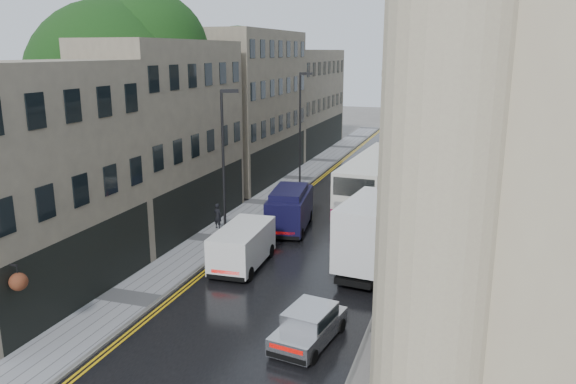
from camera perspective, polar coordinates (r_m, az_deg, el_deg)
The scene contains 15 objects.
road at distance 38.11m, azimuth 5.85°, elevation -1.92°, with size 9.00×85.00×0.02m, color black.
left_sidewalk at distance 39.70m, azimuth -2.41°, elevation -1.12°, with size 2.70×85.00×0.12m, color gray.
right_sidewalk at distance 37.38m, azimuth 13.97°, elevation -2.51°, with size 1.80×85.00×0.12m, color slate.
old_shop_row at distance 42.23m, azimuth -5.91°, elevation 7.94°, with size 4.50×56.00×12.00m, color gray, non-canonical shape.
modern_block at distance 34.59m, azimuth 22.62°, elevation 7.25°, with size 8.00×40.00×14.00m, color #C3B791, non-canonical shape.
tree_near at distance 34.97m, azimuth -17.35°, elevation 7.67°, with size 10.56×10.56×13.89m, color black, non-canonical shape.
tree_far at distance 46.07m, azimuth -7.55°, elevation 8.70°, with size 9.24×9.24×12.46m, color black, non-canonical shape.
cream_bus at distance 36.74m, azimuth 5.76°, elevation 0.23°, with size 2.83×12.45×3.39m, color white, non-canonical shape.
white_lorry at distance 26.52m, azimuth 5.64°, elevation -4.92°, with size 2.12×7.07×3.71m, color white, non-canonical shape.
silver_hatchback at distance 20.50m, azimuth -1.38°, elevation -14.41°, with size 1.61×3.68×1.38m, color #B2B3B7, non-canonical shape.
white_van at distance 26.99m, azimuth -7.69°, elevation -6.44°, with size 2.00×4.66×2.11m, color white, non-canonical shape.
navy_van at distance 32.22m, azimuth -2.05°, elevation -2.37°, with size 2.09×5.23×2.67m, color black, non-canonical shape.
pedestrian at distance 33.91m, azimuth -7.16°, elevation -2.44°, with size 0.56×0.37×1.55m, color black.
lamp_post_near at distance 30.36m, azimuth -6.57°, elevation 2.31°, with size 0.95×0.21×8.41m, color black, non-canonical shape.
lamp_post_far at distance 44.23m, azimuth 1.23°, elevation 6.33°, with size 0.98×0.22×8.75m, color black, non-canonical shape.
Camera 1 is at (7.72, -8.32, 10.51)m, focal length 35.00 mm.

